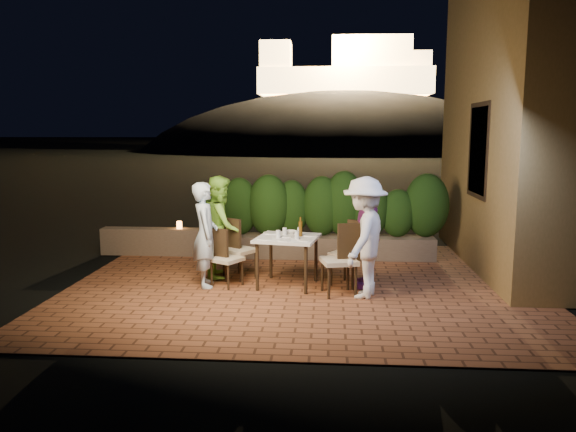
# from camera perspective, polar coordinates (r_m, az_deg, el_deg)

# --- Properties ---
(ground) EXTENTS (400.00, 400.00, 0.00)m
(ground) POSITION_cam_1_polar(r_m,az_deg,el_deg) (8.23, 1.42, -7.85)
(ground) COLOR black
(ground) RESTS_ON ground
(terrace_floor) EXTENTS (7.00, 6.00, 0.15)m
(terrace_floor) POSITION_cam_1_polar(r_m,az_deg,el_deg) (8.72, 1.58, -7.27)
(terrace_floor) COLOR brown
(terrace_floor) RESTS_ON ground
(building_wall) EXTENTS (1.60, 5.00, 5.00)m
(building_wall) POSITION_cam_1_polar(r_m,az_deg,el_deg) (10.39, 22.58, 9.01)
(building_wall) COLOR olive
(building_wall) RESTS_ON ground
(window_pane) EXTENTS (0.08, 1.00, 1.40)m
(window_pane) POSITION_cam_1_polar(r_m,az_deg,el_deg) (9.69, 18.93, 6.32)
(window_pane) COLOR black
(window_pane) RESTS_ON building_wall
(window_frame) EXTENTS (0.06, 1.15, 1.55)m
(window_frame) POSITION_cam_1_polar(r_m,az_deg,el_deg) (9.69, 18.87, 6.32)
(window_frame) COLOR black
(window_frame) RESTS_ON building_wall
(planter) EXTENTS (4.20, 0.55, 0.40)m
(planter) POSITION_cam_1_polar(r_m,az_deg,el_deg) (10.40, 3.16, -3.11)
(planter) COLOR brown
(planter) RESTS_ON ground
(hedge) EXTENTS (4.00, 0.70, 1.10)m
(hedge) POSITION_cam_1_polar(r_m,az_deg,el_deg) (10.27, 3.20, 0.99)
(hedge) COLOR #18360E
(hedge) RESTS_ON planter
(parapet) EXTENTS (2.20, 0.30, 0.50)m
(parapet) POSITION_cam_1_polar(r_m,az_deg,el_deg) (10.86, -12.88, -2.54)
(parapet) COLOR brown
(parapet) RESTS_ON ground
(hill) EXTENTS (52.00, 40.00, 22.00)m
(hill) POSITION_cam_1_polar(r_m,az_deg,el_deg) (68.19, 5.61, 3.29)
(hill) COLOR black
(hill) RESTS_ON ground
(fortress) EXTENTS (26.00, 8.00, 8.00)m
(fortress) POSITION_cam_1_polar(r_m,az_deg,el_deg) (68.39, 5.79, 15.47)
(fortress) COLOR #FFCC7A
(fortress) RESTS_ON hill
(dining_table) EXTENTS (1.02, 1.02, 0.75)m
(dining_table) POSITION_cam_1_polar(r_m,az_deg,el_deg) (8.45, -0.05, -4.63)
(dining_table) COLOR white
(dining_table) RESTS_ON ground
(plate_nw) EXTENTS (0.21, 0.21, 0.01)m
(plate_nw) POSITION_cam_1_polar(r_m,az_deg,el_deg) (8.20, -2.40, -2.33)
(plate_nw) COLOR white
(plate_nw) RESTS_ON dining_table
(plate_sw) EXTENTS (0.24, 0.24, 0.01)m
(plate_sw) POSITION_cam_1_polar(r_m,az_deg,el_deg) (8.66, -1.74, -1.73)
(plate_sw) COLOR white
(plate_sw) RESTS_ON dining_table
(plate_ne) EXTENTS (0.21, 0.21, 0.01)m
(plate_ne) POSITION_cam_1_polar(r_m,az_deg,el_deg) (8.10, 1.72, -2.47)
(plate_ne) COLOR white
(plate_ne) RESTS_ON dining_table
(plate_se) EXTENTS (0.24, 0.24, 0.01)m
(plate_se) POSITION_cam_1_polar(r_m,az_deg,el_deg) (8.48, 2.31, -1.95)
(plate_se) COLOR white
(plate_se) RESTS_ON dining_table
(plate_centre) EXTENTS (0.20, 0.20, 0.01)m
(plate_centre) POSITION_cam_1_polar(r_m,az_deg,el_deg) (8.37, -0.08, -2.10)
(plate_centre) COLOR white
(plate_centre) RESTS_ON dining_table
(plate_front) EXTENTS (0.20, 0.20, 0.01)m
(plate_front) POSITION_cam_1_polar(r_m,az_deg,el_deg) (8.08, -0.40, -2.48)
(plate_front) COLOR white
(plate_front) RESTS_ON dining_table
(glass_nw) EXTENTS (0.07, 0.07, 0.12)m
(glass_nw) POSITION_cam_1_polar(r_m,az_deg,el_deg) (8.28, -1.02, -1.84)
(glass_nw) COLOR silver
(glass_nw) RESTS_ON dining_table
(glass_sw) EXTENTS (0.06, 0.06, 0.11)m
(glass_sw) POSITION_cam_1_polar(r_m,az_deg,el_deg) (8.53, -0.34, -1.56)
(glass_sw) COLOR silver
(glass_sw) RESTS_ON dining_table
(glass_ne) EXTENTS (0.07, 0.07, 0.11)m
(glass_ne) POSITION_cam_1_polar(r_m,az_deg,el_deg) (8.21, 0.89, -1.95)
(glass_ne) COLOR silver
(glass_ne) RESTS_ON dining_table
(glass_se) EXTENTS (0.07, 0.07, 0.12)m
(glass_se) POSITION_cam_1_polar(r_m,az_deg,el_deg) (8.49, 1.20, -1.56)
(glass_se) COLOR silver
(glass_se) RESTS_ON dining_table
(beer_bottle) EXTENTS (0.06, 0.06, 0.29)m
(beer_bottle) POSITION_cam_1_polar(r_m,az_deg,el_deg) (8.39, 1.28, -1.10)
(beer_bottle) COLOR #55370E
(beer_bottle) RESTS_ON dining_table
(bowl) EXTENTS (0.23, 0.23, 0.04)m
(bowl) POSITION_cam_1_polar(r_m,az_deg,el_deg) (8.66, 0.27, -1.63)
(bowl) COLOR white
(bowl) RESTS_ON dining_table
(chair_left_front) EXTENTS (0.55, 0.55, 0.86)m
(chair_left_front) POSITION_cam_1_polar(r_m,az_deg,el_deg) (8.48, -6.23, -4.25)
(chair_left_front) COLOR black
(chair_left_front) RESTS_ON ground
(chair_left_back) EXTENTS (0.60, 0.60, 0.94)m
(chair_left_back) POSITION_cam_1_polar(r_m,az_deg,el_deg) (8.91, -4.94, -3.34)
(chair_left_back) COLOR black
(chair_left_back) RESTS_ON ground
(chair_right_front) EXTENTS (0.58, 0.58, 1.02)m
(chair_right_front) POSITION_cam_1_polar(r_m,az_deg,el_deg) (8.01, 5.20, -4.40)
(chair_right_front) COLOR black
(chair_right_front) RESTS_ON ground
(chair_right_back) EXTENTS (0.65, 0.65, 1.01)m
(chair_right_back) POSITION_cam_1_polar(r_m,az_deg,el_deg) (8.51, 6.22, -3.70)
(chair_right_back) COLOR black
(chair_right_back) RESTS_ON ground
(diner_blue) EXTENTS (0.51, 0.65, 1.57)m
(diner_blue) POSITION_cam_1_polar(r_m,az_deg,el_deg) (8.44, -8.41, -1.89)
(diner_blue) COLOR silver
(diner_blue) RESTS_ON ground
(diner_green) EXTENTS (0.71, 0.86, 1.62)m
(diner_green) POSITION_cam_1_polar(r_m,az_deg,el_deg) (9.00, -6.84, -1.05)
(diner_green) COLOR #8CD643
(diner_green) RESTS_ON ground
(diner_white) EXTENTS (0.95, 1.24, 1.69)m
(diner_white) POSITION_cam_1_polar(r_m,az_deg,el_deg) (7.88, 7.76, -2.18)
(diner_white) COLOR white
(diner_white) RESTS_ON ground
(diner_purple) EXTENTS (0.45, 0.95, 1.58)m
(diner_purple) POSITION_cam_1_polar(r_m,az_deg,el_deg) (8.40, 7.99, -1.89)
(diner_purple) COLOR #7E2A74
(diner_purple) RESTS_ON ground
(parapet_lamp) EXTENTS (0.10, 0.10, 0.14)m
(parapet_lamp) POSITION_cam_1_polar(r_m,az_deg,el_deg) (10.70, -10.98, -0.90)
(parapet_lamp) COLOR orange
(parapet_lamp) RESTS_ON parapet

